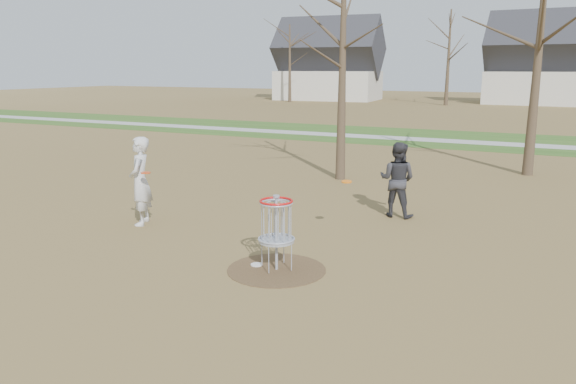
% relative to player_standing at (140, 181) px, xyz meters
% --- Properties ---
extents(ground, '(160.00, 160.00, 0.00)m').
position_rel_player_standing_xyz_m(ground, '(4.22, -1.34, -1.03)').
color(ground, brown).
rests_on(ground, ground).
extents(green_band, '(160.00, 8.00, 0.01)m').
position_rel_player_standing_xyz_m(green_band, '(4.22, 19.66, -1.02)').
color(green_band, '#2D5119').
rests_on(green_band, ground).
extents(footpath, '(160.00, 1.50, 0.01)m').
position_rel_player_standing_xyz_m(footpath, '(4.22, 18.66, -1.01)').
color(footpath, '#9E9E99').
rests_on(footpath, green_band).
extents(dirt_circle, '(1.80, 1.80, 0.01)m').
position_rel_player_standing_xyz_m(dirt_circle, '(4.22, -1.34, -1.02)').
color(dirt_circle, '#47331E').
rests_on(dirt_circle, ground).
extents(player_standing, '(0.77, 0.89, 2.05)m').
position_rel_player_standing_xyz_m(player_standing, '(0.00, 0.00, 0.00)').
color(player_standing, silver).
rests_on(player_standing, ground).
extents(player_throwing, '(0.93, 0.74, 1.84)m').
position_rel_player_standing_xyz_m(player_throwing, '(5.15, 3.31, -0.11)').
color(player_throwing, '#303035').
rests_on(player_throwing, ground).
extents(disc_grounded, '(0.22, 0.22, 0.02)m').
position_rel_player_standing_xyz_m(disc_grounded, '(3.79, -1.31, -1.01)').
color(disc_grounded, silver).
rests_on(disc_grounded, dirt_circle).
extents(discs_in_play, '(4.46, 1.60, 0.11)m').
position_rel_player_standing_xyz_m(discs_in_play, '(2.62, 0.46, 0.23)').
color(discs_in_play, orange).
rests_on(discs_in_play, ground).
extents(disc_golf_basket, '(0.64, 0.64, 1.35)m').
position_rel_player_standing_xyz_m(disc_golf_basket, '(4.22, -1.34, -0.11)').
color(disc_golf_basket, '#9EA3AD').
rests_on(disc_golf_basket, ground).
extents(bare_trees, '(52.62, 44.98, 9.00)m').
position_rel_player_standing_xyz_m(bare_trees, '(6.00, 34.45, 4.32)').
color(bare_trees, '#382B1E').
rests_on(bare_trees, ground).
extents(houses_row, '(56.51, 10.01, 7.26)m').
position_rel_player_standing_xyz_m(houses_row, '(8.54, 51.22, 2.50)').
color(houses_row, silver).
rests_on(houses_row, ground).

